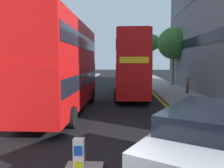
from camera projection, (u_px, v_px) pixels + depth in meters
The scene contains 11 objects.
sidewalk_right at pixel (186, 99), 18.70m from camera, with size 4.00×80.00×0.14m, color gray.
sidewalk_left at pixel (34, 98), 19.25m from camera, with size 4.00×80.00×0.14m, color gray.
kerb_line_outer at pixel (165, 104), 16.80m from camera, with size 0.10×56.00×0.01m, color yellow.
kerb_line_inner at pixel (163, 104), 16.81m from camera, with size 0.10×56.00×0.01m, color yellow.
keep_left_bollard at pixel (79, 161), 5.76m from camera, with size 0.36×0.28×1.11m.
double_decker_bus_away at pixel (64, 64), 13.84m from camera, with size 2.87×10.83×5.64m.
double_decker_bus_oncoming at pixel (131, 63), 20.50m from camera, with size 2.80×10.81×5.64m.
taxi_minivan at pixel (207, 154), 5.07m from camera, with size 3.99×5.10×2.12m.
pedestrian_far at pixel (188, 85), 21.51m from camera, with size 0.34×0.22×1.62m.
street_tree_near at pixel (174, 43), 29.07m from camera, with size 4.14×4.14×7.53m.
street_tree_far at pixel (152, 43), 39.72m from camera, with size 2.92×2.92×7.92m.
Camera 1 is at (1.09, -2.73, 3.16)m, focal length 35.79 mm.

